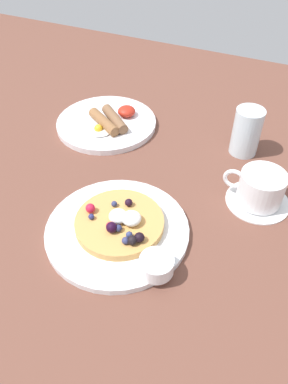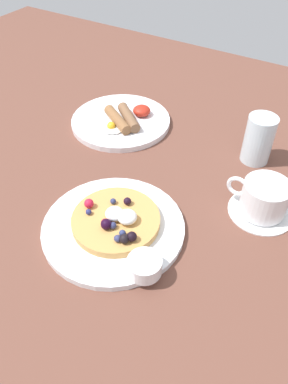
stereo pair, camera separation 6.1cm
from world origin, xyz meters
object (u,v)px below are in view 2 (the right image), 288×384
at_px(breakfast_plate, 121,121).
at_px(water_glass, 259,139).
at_px(pancake_plate, 113,227).
at_px(coffee_cup, 264,197).
at_px(coffee_saucer, 261,211).
at_px(syrup_ramekin, 145,266).

xyz_separation_m(breakfast_plate, water_glass, (0.33, 0.04, 0.05)).
height_order(pancake_plate, coffee_cup, coffee_cup).
bearing_deg(breakfast_plate, coffee_saucer, -15.81).
relative_size(pancake_plate, water_glass, 2.42).
xyz_separation_m(pancake_plate, coffee_saucer, (0.21, 0.18, -0.00)).
height_order(coffee_saucer, water_glass, water_glass).
bearing_deg(syrup_ramekin, water_glass, 83.03).
relative_size(coffee_saucer, coffee_cup, 1.05).
bearing_deg(coffee_saucer, water_glass, 114.00).
bearing_deg(water_glass, breakfast_plate, -173.70).
xyz_separation_m(coffee_cup, water_glass, (-0.06, 0.15, 0.01)).
height_order(pancake_plate, coffee_saucer, pancake_plate).
xyz_separation_m(breakfast_plate, coffee_cup, (0.40, -0.11, 0.03)).
height_order(pancake_plate, breakfast_plate, breakfast_plate).
bearing_deg(water_glass, syrup_ramekin, -96.97).
relative_size(breakfast_plate, water_glass, 2.29).
xyz_separation_m(syrup_ramekin, breakfast_plate, (-0.28, 0.35, -0.02)).
xyz_separation_m(syrup_ramekin, water_glass, (0.05, 0.39, 0.03)).
bearing_deg(pancake_plate, coffee_cup, 40.90).
distance_m(pancake_plate, breakfast_plate, 0.35).
xyz_separation_m(coffee_saucer, water_glass, (-0.07, 0.15, 0.05)).
bearing_deg(syrup_ramekin, pancake_plate, 151.43).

